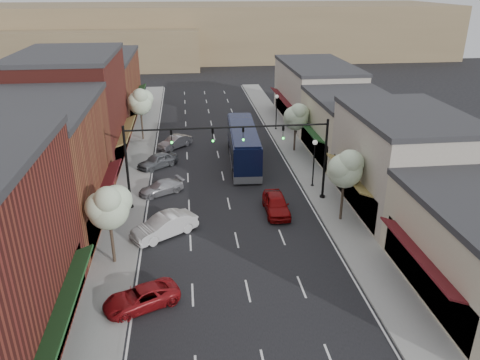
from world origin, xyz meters
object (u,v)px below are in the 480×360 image
object	(u,v)px
parked_car_b	(164,226)
red_hatchback	(276,204)
lamp_post_near	(314,156)
parked_car_d	(158,161)
tree_left_far	(140,101)
tree_right_far	(296,116)
coach_bus	(243,145)
parked_car_c	(161,188)
tree_left_near	(109,206)
parked_car_a	(141,298)
tree_right_near	(346,167)
parked_car_e	(175,142)
signal_mast_left	(157,154)
lamp_post_far	(277,106)
signal_mast_right	(297,149)

from	to	relation	value
parked_car_b	red_hatchback	bearing A→B (deg)	73.61
lamp_post_near	parked_car_d	size ratio (longest dim) A/B	1.05
tree_left_far	parked_car_d	distance (m)	9.97
tree_right_far	coach_bus	world-z (taller)	tree_right_far
tree_left_far	parked_car_c	xyz separation A→B (m)	(2.60, -15.30, -4.02)
tree_left_near	parked_car_c	world-z (taller)	tree_left_near
tree_left_near	parked_car_a	world-z (taller)	tree_left_near
lamp_post_near	parked_car_d	bearing A→B (deg)	155.13
tree_right_near	parked_car_a	bearing A→B (deg)	-149.23
tree_right_far	tree_left_far	size ratio (longest dim) A/B	0.89
coach_bus	parked_car_c	distance (m)	10.54
tree_right_near	parked_car_c	bearing A→B (deg)	154.42
tree_right_far	parked_car_e	xyz separation A→B (m)	(-12.90, 2.81, -3.32)
coach_bus	red_hatchback	world-z (taller)	coach_bus
parked_car_b	lamp_post_near	bearing A→B (deg)	86.03
parked_car_a	parked_car_e	distance (m)	27.52
tree_right_near	parked_car_c	distance (m)	15.99
lamp_post_near	tree_right_far	bearing A→B (deg)	86.69
signal_mast_left	parked_car_b	size ratio (longest dim) A/B	1.68
parked_car_b	parked_car_e	bearing A→B (deg)	145.05
parked_car_c	parked_car_a	bearing A→B (deg)	-30.23
tree_left_far	lamp_post_far	xyz separation A→B (m)	(16.05, 2.06, -1.60)
tree_right_far	coach_bus	distance (m)	6.84
lamp_post_near	coach_bus	world-z (taller)	lamp_post_near
signal_mast_left	parked_car_d	distance (m)	9.82
parked_car_e	parked_car_a	bearing A→B (deg)	-46.44
tree_right_far	tree_left_near	distance (m)	25.99
tree_right_near	lamp_post_near	world-z (taller)	tree_right_near
tree_left_far	lamp_post_far	world-z (taller)	tree_left_far
parked_car_b	parked_car_d	distance (m)	13.78
lamp_post_near	signal_mast_left	bearing A→B (deg)	-169.44
signal_mast_left	parked_car_a	distance (m)	13.35
signal_mast_left	tree_right_far	size ratio (longest dim) A/B	1.51
signal_mast_left	tree_left_far	distance (m)	18.14
tree_left_far	parked_car_b	distance (m)	23.22
signal_mast_right	parked_car_a	world-z (taller)	signal_mast_right
tree_right_near	signal_mast_left	bearing A→B (deg)	163.81
lamp_post_far	parked_car_e	bearing A→B (deg)	-156.99
parked_car_a	parked_car_b	world-z (taller)	parked_car_b
tree_left_near	parked_car_b	world-z (taller)	tree_left_near
parked_car_d	coach_bus	bearing A→B (deg)	52.42
coach_bus	parked_car_e	xyz separation A→B (m)	(-6.93, 5.42, -1.24)
tree_left_near	parked_car_b	size ratio (longest dim) A/B	1.16
tree_right_near	lamp_post_far	distance (m)	24.11
signal_mast_right	tree_left_far	size ratio (longest dim) A/B	1.34
tree_right_near	red_hatchback	bearing A→B (deg)	157.63
tree_left_far	parked_car_a	xyz separation A→B (m)	(2.05, -30.66, -4.01)
signal_mast_right	lamp_post_near	xyz separation A→B (m)	(2.18, 2.50, -1.62)
tree_right_near	parked_car_b	bearing A→B (deg)	-177.05
parked_car_a	parked_car_e	size ratio (longest dim) A/B	1.06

